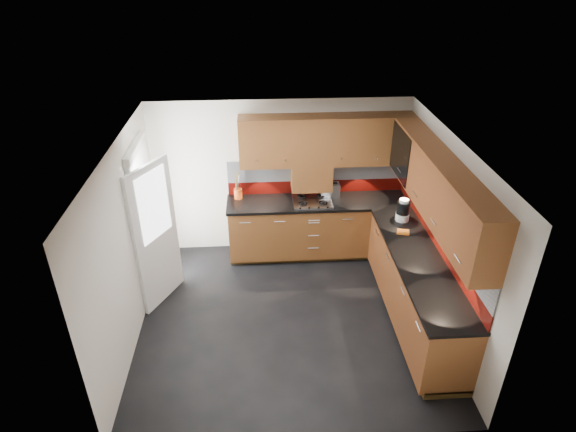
{
  "coord_description": "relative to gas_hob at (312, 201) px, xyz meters",
  "views": [
    {
      "loc": [
        -0.33,
        -4.82,
        4.28
      ],
      "look_at": [
        0.03,
        0.65,
        1.17
      ],
      "focal_mm": 30.0,
      "sensor_mm": 36.0,
      "label": 1
    }
  ],
  "objects": [
    {
      "name": "extractor_hood",
      "position": [
        0.0,
        0.17,
        0.33
      ],
      "size": [
        0.6,
        0.33,
        0.4
      ],
      "primitive_type": "cube",
      "color": "#5A2E14",
      "rests_on": "room"
    },
    {
      "name": "countertop",
      "position": [
        0.6,
        -0.77,
        -0.03
      ],
      "size": [
        2.72,
        3.22,
        0.04
      ],
      "color": "black",
      "rests_on": "base_cabinets"
    },
    {
      "name": "food_processor",
      "position": [
        1.18,
        -0.62,
        0.13
      ],
      "size": [
        0.19,
        0.19,
        0.32
      ],
      "color": "white",
      "rests_on": "countertop"
    },
    {
      "name": "backsplash",
      "position": [
        0.83,
        -0.54,
        0.26
      ],
      "size": [
        2.7,
        3.2,
        0.54
      ],
      "color": "maroon",
      "rests_on": "countertop"
    },
    {
      "name": "glass_cabinet",
      "position": [
        1.26,
        -0.4,
        0.91
      ],
      "size": [
        0.32,
        0.8,
        0.66
      ],
      "color": "black",
      "rests_on": "room"
    },
    {
      "name": "orange_cloth",
      "position": [
        1.11,
        -0.95,
        -0.01
      ],
      "size": [
        0.19,
        0.17,
        0.02
      ],
      "primitive_type": "cube",
      "rotation": [
        0.0,
        0.0,
        -0.26
      ],
      "color": "orange",
      "rests_on": "countertop"
    },
    {
      "name": "room",
      "position": [
        -0.45,
        -1.47,
        0.54
      ],
      "size": [
        4.0,
        3.8,
        2.64
      ],
      "color": "black"
    },
    {
      "name": "paper_towel",
      "position": [
        1.23,
        -0.48,
        0.1
      ],
      "size": [
        0.12,
        0.12,
        0.22
      ],
      "primitive_type": "cylinder",
      "rotation": [
        0.0,
        0.0,
        -0.17
      ],
      "color": "white",
      "rests_on": "countertop"
    },
    {
      "name": "gas_hob",
      "position": [
        0.0,
        0.0,
        0.0
      ],
      "size": [
        0.58,
        0.51,
        0.04
      ],
      "color": "silver",
      "rests_on": "countertop"
    },
    {
      "name": "toaster",
      "position": [
        0.29,
        0.18,
        0.09
      ],
      "size": [
        0.29,
        0.18,
        0.21
      ],
      "color": "silver",
      "rests_on": "countertop"
    },
    {
      "name": "utensil_pot",
      "position": [
        -1.1,
        0.19,
        0.08
      ],
      "size": [
        0.12,
        0.12,
        0.44
      ],
      "color": "#E95515",
      "rests_on": "countertop"
    },
    {
      "name": "back_door",
      "position": [
        -2.23,
        -0.72,
        0.08
      ],
      "size": [
        0.42,
        1.19,
        2.04
      ],
      "color": "white",
      "rests_on": "room"
    },
    {
      "name": "base_cabinets",
      "position": [
        0.62,
        -0.75,
        -0.52
      ],
      "size": [
        2.7,
        3.2,
        0.95
      ],
      "color": "#5A2E14",
      "rests_on": "room"
    },
    {
      "name": "upper_cabinets",
      "position": [
        0.78,
        -0.69,
        0.88
      ],
      "size": [
        2.5,
        3.2,
        0.72
      ],
      "color": "#5A2E14",
      "rests_on": "room"
    }
  ]
}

